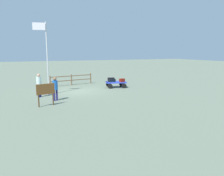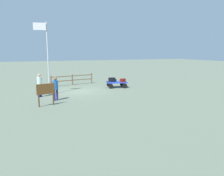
{
  "view_description": "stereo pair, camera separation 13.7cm",
  "coord_description": "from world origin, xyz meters",
  "px_view_note": "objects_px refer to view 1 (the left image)",
  "views": [
    {
      "loc": [
        5.01,
        18.68,
        3.47
      ],
      "look_at": [
        -0.52,
        6.0,
        1.15
      ],
      "focal_mm": 35.64,
      "sensor_mm": 36.0,
      "label": 1
    },
    {
      "loc": [
        4.89,
        18.74,
        3.47
      ],
      "look_at": [
        -0.52,
        6.0,
        1.15
      ],
      "focal_mm": 35.64,
      "sensor_mm": 36.0,
      "label": 2
    }
  ],
  "objects_px": {
    "suitcase_grey": "(122,80)",
    "worker_trailing": "(39,83)",
    "suitcase_olive": "(112,80)",
    "signboard": "(46,91)",
    "flagpole": "(46,52)",
    "luggage_cart": "(116,83)",
    "worker_lead": "(55,87)",
    "suitcase_dark": "(111,80)"
  },
  "relations": [
    {
      "from": "luggage_cart",
      "to": "suitcase_olive",
      "type": "distance_m",
      "value": 0.45
    },
    {
      "from": "suitcase_grey",
      "to": "worker_lead",
      "type": "relative_size",
      "value": 0.31
    },
    {
      "from": "suitcase_olive",
      "to": "suitcase_dark",
      "type": "xyz_separation_m",
      "value": [
        0.03,
        -0.18,
        0.05
      ]
    },
    {
      "from": "signboard",
      "to": "worker_lead",
      "type": "bearing_deg",
      "value": -120.56
    },
    {
      "from": "worker_trailing",
      "to": "flagpole",
      "type": "distance_m",
      "value": 2.49
    },
    {
      "from": "suitcase_olive",
      "to": "worker_lead",
      "type": "xyz_separation_m",
      "value": [
        5.92,
        3.61,
        0.29
      ]
    },
    {
      "from": "suitcase_olive",
      "to": "worker_trailing",
      "type": "height_order",
      "value": "worker_trailing"
    },
    {
      "from": "luggage_cart",
      "to": "worker_lead",
      "type": "height_order",
      "value": "worker_lead"
    },
    {
      "from": "luggage_cart",
      "to": "flagpole",
      "type": "xyz_separation_m",
      "value": [
        6.49,
        1.12,
        2.93
      ]
    },
    {
      "from": "worker_lead",
      "to": "signboard",
      "type": "relative_size",
      "value": 1.16
    },
    {
      "from": "flagpole",
      "to": "worker_trailing",
      "type": "bearing_deg",
      "value": 45.87
    },
    {
      "from": "suitcase_grey",
      "to": "worker_lead",
      "type": "height_order",
      "value": "worker_lead"
    },
    {
      "from": "suitcase_olive",
      "to": "suitcase_grey",
      "type": "height_order",
      "value": "suitcase_grey"
    },
    {
      "from": "suitcase_dark",
      "to": "flagpole",
      "type": "distance_m",
      "value": 6.8
    },
    {
      "from": "suitcase_olive",
      "to": "signboard",
      "type": "relative_size",
      "value": 0.42
    },
    {
      "from": "worker_trailing",
      "to": "suitcase_dark",
      "type": "bearing_deg",
      "value": -162.86
    },
    {
      "from": "suitcase_grey",
      "to": "signboard",
      "type": "height_order",
      "value": "signboard"
    },
    {
      "from": "worker_lead",
      "to": "worker_trailing",
      "type": "height_order",
      "value": "worker_trailing"
    },
    {
      "from": "luggage_cart",
      "to": "suitcase_grey",
      "type": "height_order",
      "value": "suitcase_grey"
    },
    {
      "from": "suitcase_grey",
      "to": "worker_lead",
      "type": "distance_m",
      "value": 7.43
    },
    {
      "from": "suitcase_grey",
      "to": "suitcase_dark",
      "type": "xyz_separation_m",
      "value": [
        0.85,
        -0.68,
        0.03
      ]
    },
    {
      "from": "worker_trailing",
      "to": "flagpole",
      "type": "bearing_deg",
      "value": -134.13
    },
    {
      "from": "worker_lead",
      "to": "worker_trailing",
      "type": "distance_m",
      "value": 1.92
    },
    {
      "from": "luggage_cart",
      "to": "flagpole",
      "type": "distance_m",
      "value": 7.21
    },
    {
      "from": "luggage_cart",
      "to": "flagpole",
      "type": "bearing_deg",
      "value": 9.75
    },
    {
      "from": "worker_lead",
      "to": "flagpole",
      "type": "distance_m",
      "value": 3.37
    },
    {
      "from": "suitcase_dark",
      "to": "flagpole",
      "type": "xyz_separation_m",
      "value": [
        6.12,
        1.4,
        2.61
      ]
    },
    {
      "from": "worker_lead",
      "to": "signboard",
      "type": "xyz_separation_m",
      "value": [
        0.82,
        1.39,
        -0.01
      ]
    },
    {
      "from": "suitcase_grey",
      "to": "flagpole",
      "type": "bearing_deg",
      "value": 5.91
    },
    {
      "from": "luggage_cart",
      "to": "suitcase_olive",
      "type": "xyz_separation_m",
      "value": [
        0.34,
        -0.1,
        0.27
      ]
    },
    {
      "from": "suitcase_dark",
      "to": "worker_lead",
      "type": "xyz_separation_m",
      "value": [
        5.89,
        3.79,
        0.24
      ]
    },
    {
      "from": "suitcase_olive",
      "to": "suitcase_grey",
      "type": "bearing_deg",
      "value": 149.05
    },
    {
      "from": "luggage_cart",
      "to": "signboard",
      "type": "height_order",
      "value": "signboard"
    },
    {
      "from": "flagpole",
      "to": "worker_lead",
      "type": "bearing_deg",
      "value": 95.52
    },
    {
      "from": "flagpole",
      "to": "luggage_cart",
      "type": "bearing_deg",
      "value": -170.25
    },
    {
      "from": "suitcase_grey",
      "to": "suitcase_dark",
      "type": "bearing_deg",
      "value": -38.56
    },
    {
      "from": "signboard",
      "to": "suitcase_grey",
      "type": "bearing_deg",
      "value": -149.22
    },
    {
      "from": "luggage_cart",
      "to": "worker_lead",
      "type": "xyz_separation_m",
      "value": [
        6.26,
        3.51,
        0.57
      ]
    },
    {
      "from": "suitcase_olive",
      "to": "worker_lead",
      "type": "relative_size",
      "value": 0.36
    },
    {
      "from": "worker_trailing",
      "to": "signboard",
      "type": "height_order",
      "value": "worker_trailing"
    },
    {
      "from": "luggage_cart",
      "to": "worker_trailing",
      "type": "xyz_separation_m",
      "value": [
        7.17,
        1.82,
        0.64
      ]
    },
    {
      "from": "suitcase_grey",
      "to": "worker_trailing",
      "type": "xyz_separation_m",
      "value": [
        7.65,
        1.42,
        0.35
      ]
    }
  ]
}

